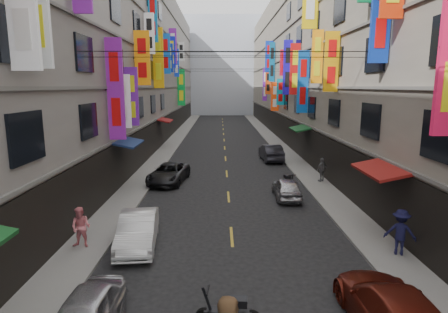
{
  "coord_description": "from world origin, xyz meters",
  "views": [
    {
      "loc": [
        -0.5,
        2.56,
        6.46
      ],
      "look_at": [
        -0.4,
        11.72,
        4.75
      ],
      "focal_mm": 30.0,
      "sensor_mm": 36.0,
      "label": 1
    }
  ],
  "objects_px": {
    "pedestrian_lfar": "(81,227)",
    "pedestrian_rnear": "(400,232)",
    "pedestrian_rfar": "(322,170)",
    "car_right_far": "(271,153)",
    "car_left_mid": "(138,230)",
    "scooter_crossing": "(229,312)",
    "car_left_far": "(169,173)",
    "car_right_near": "(393,311)",
    "car_right_mid": "(287,188)",
    "scooter_far_right": "(288,182)"
  },
  "relations": [
    {
      "from": "car_right_mid",
      "to": "pedestrian_rfar",
      "type": "distance_m",
      "value": 4.6
    },
    {
      "from": "car_left_mid",
      "to": "pedestrian_rnear",
      "type": "xyz_separation_m",
      "value": [
        10.24,
        -1.11,
        0.33
      ]
    },
    {
      "from": "scooter_far_right",
      "to": "car_left_far",
      "type": "height_order",
      "value": "car_left_far"
    },
    {
      "from": "pedestrian_lfar",
      "to": "scooter_far_right",
      "type": "bearing_deg",
      "value": 49.2
    },
    {
      "from": "scooter_far_right",
      "to": "pedestrian_rfar",
      "type": "xyz_separation_m",
      "value": [
        2.53,
        1.48,
        0.49
      ]
    },
    {
      "from": "car_left_mid",
      "to": "car_right_near",
      "type": "height_order",
      "value": "car_right_near"
    },
    {
      "from": "scooter_crossing",
      "to": "scooter_far_right",
      "type": "height_order",
      "value": "same"
    },
    {
      "from": "car_left_far",
      "to": "pedestrian_rnear",
      "type": "distance_m",
      "value": 15.44
    },
    {
      "from": "car_left_mid",
      "to": "car_right_mid",
      "type": "xyz_separation_m",
      "value": [
        7.27,
        6.62,
        -0.07
      ]
    },
    {
      "from": "pedestrian_rnear",
      "to": "car_left_far",
      "type": "bearing_deg",
      "value": -25.29
    },
    {
      "from": "scooter_far_right",
      "to": "car_right_mid",
      "type": "distance_m",
      "value": 2.05
    },
    {
      "from": "car_right_mid",
      "to": "car_left_mid",
      "type": "bearing_deg",
      "value": 43.21
    },
    {
      "from": "scooter_far_right",
      "to": "pedestrian_rfar",
      "type": "distance_m",
      "value": 2.98
    },
    {
      "from": "car_right_mid",
      "to": "pedestrian_rfar",
      "type": "xyz_separation_m",
      "value": [
        3.0,
        3.48,
        0.32
      ]
    },
    {
      "from": "car_left_far",
      "to": "pedestrian_rfar",
      "type": "height_order",
      "value": "pedestrian_rfar"
    },
    {
      "from": "car_right_far",
      "to": "pedestrian_rnear",
      "type": "distance_m",
      "value": 19.22
    },
    {
      "from": "car_left_far",
      "to": "car_left_mid",
      "type": "bearing_deg",
      "value": -81.37
    },
    {
      "from": "car_right_far",
      "to": "pedestrian_rnear",
      "type": "relative_size",
      "value": 2.48
    },
    {
      "from": "car_right_near",
      "to": "pedestrian_rnear",
      "type": "height_order",
      "value": "pedestrian_rnear"
    },
    {
      "from": "pedestrian_rnear",
      "to": "pedestrian_rfar",
      "type": "xyz_separation_m",
      "value": [
        0.03,
        11.21,
        -0.08
      ]
    },
    {
      "from": "pedestrian_lfar",
      "to": "pedestrian_rfar",
      "type": "bearing_deg",
      "value": 47.11
    },
    {
      "from": "car_left_mid",
      "to": "scooter_far_right",
      "type": "bearing_deg",
      "value": 42.28
    },
    {
      "from": "pedestrian_rfar",
      "to": "car_left_mid",
      "type": "bearing_deg",
      "value": 12.1
    },
    {
      "from": "pedestrian_rnear",
      "to": "scooter_far_right",
      "type": "bearing_deg",
      "value": -53.07
    },
    {
      "from": "car_right_near",
      "to": "pedestrian_lfar",
      "type": "bearing_deg",
      "value": -28.81
    },
    {
      "from": "car_left_mid",
      "to": "car_right_far",
      "type": "bearing_deg",
      "value": 60.54
    },
    {
      "from": "car_left_far",
      "to": "car_right_mid",
      "type": "relative_size",
      "value": 1.3
    },
    {
      "from": "pedestrian_lfar",
      "to": "car_left_far",
      "type": "bearing_deg",
      "value": 86.27
    },
    {
      "from": "car_left_far",
      "to": "car_right_far",
      "type": "height_order",
      "value": "car_right_far"
    },
    {
      "from": "scooter_crossing",
      "to": "pedestrian_rfar",
      "type": "bearing_deg",
      "value": -18.22
    },
    {
      "from": "scooter_crossing",
      "to": "car_right_mid",
      "type": "bearing_deg",
      "value": -11.9
    },
    {
      "from": "scooter_crossing",
      "to": "car_right_mid",
      "type": "relative_size",
      "value": 0.5
    },
    {
      "from": "pedestrian_lfar",
      "to": "pedestrian_rnear",
      "type": "height_order",
      "value": "pedestrian_rnear"
    },
    {
      "from": "car_left_mid",
      "to": "car_right_far",
      "type": "xyz_separation_m",
      "value": [
        7.87,
        17.96,
        0.04
      ]
    },
    {
      "from": "scooter_crossing",
      "to": "car_right_near",
      "type": "bearing_deg",
      "value": -90.7
    },
    {
      "from": "car_left_mid",
      "to": "car_left_far",
      "type": "relative_size",
      "value": 0.89
    },
    {
      "from": "pedestrian_lfar",
      "to": "pedestrian_rnear",
      "type": "distance_m",
      "value": 12.45
    },
    {
      "from": "scooter_crossing",
      "to": "pedestrian_rfar",
      "type": "distance_m",
      "value": 16.79
    },
    {
      "from": "car_right_mid",
      "to": "pedestrian_lfar",
      "type": "relative_size",
      "value": 2.17
    },
    {
      "from": "car_left_mid",
      "to": "car_right_near",
      "type": "distance_m",
      "value": 9.74
    },
    {
      "from": "car_right_far",
      "to": "pedestrian_rnear",
      "type": "height_order",
      "value": "pedestrian_rnear"
    },
    {
      "from": "car_left_mid",
      "to": "pedestrian_lfar",
      "type": "relative_size",
      "value": 2.52
    },
    {
      "from": "scooter_crossing",
      "to": "pedestrian_rnear",
      "type": "height_order",
      "value": "pedestrian_rnear"
    },
    {
      "from": "car_left_mid",
      "to": "car_right_mid",
      "type": "distance_m",
      "value": 9.84
    },
    {
      "from": "car_left_mid",
      "to": "scooter_crossing",
      "type": "bearing_deg",
      "value": -61.58
    },
    {
      "from": "car_right_far",
      "to": "pedestrian_lfar",
      "type": "height_order",
      "value": "pedestrian_lfar"
    },
    {
      "from": "car_right_near",
      "to": "pedestrian_rfar",
      "type": "bearing_deg",
      "value": -99.09
    },
    {
      "from": "scooter_crossing",
      "to": "pedestrian_rfar",
      "type": "relative_size",
      "value": 1.11
    },
    {
      "from": "car_right_mid",
      "to": "pedestrian_lfar",
      "type": "xyz_separation_m",
      "value": [
        -9.45,
        -6.94,
        0.33
      ]
    },
    {
      "from": "car_left_mid",
      "to": "car_right_mid",
      "type": "height_order",
      "value": "car_left_mid"
    }
  ]
}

